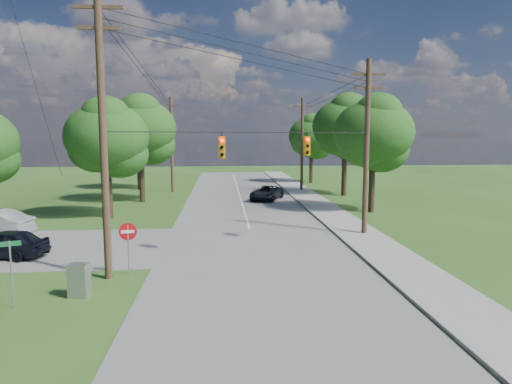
{
  "coord_description": "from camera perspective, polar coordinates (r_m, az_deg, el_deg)",
  "views": [
    {
      "loc": [
        0.24,
        -18.82,
        6.07
      ],
      "look_at": [
        2.03,
        5.0,
        3.07
      ],
      "focal_mm": 32.0,
      "sensor_mm": 36.0,
      "label": 1
    }
  ],
  "objects": [
    {
      "name": "pole_sw",
      "position": [
        19.82,
        -18.59,
        7.24
      ],
      "size": [
        2.0,
        0.32,
        12.0
      ],
      "color": "brown",
      "rests_on": "ground"
    },
    {
      "name": "main_road",
      "position": [
        24.64,
        -0.08,
        -7.07
      ],
      "size": [
        10.0,
        100.0,
        0.03
      ],
      "primitive_type": "cube",
      "color": "gray",
      "rests_on": "ground"
    },
    {
      "name": "tree_w_mid",
      "position": [
        42.45,
        -14.26,
        7.63
      ],
      "size": [
        6.4,
        6.4,
        9.22
      ],
      "color": "#3C2C1E",
      "rests_on": "ground"
    },
    {
      "name": "street_name_sign",
      "position": [
        18.21,
        -28.3,
        -8.05
      ],
      "size": [
        0.69,
        0.27,
        2.42
      ],
      "rotation": [
        0.0,
        0.0,
        0.34
      ],
      "color": "#929497",
      "rests_on": "ground"
    },
    {
      "name": "car_main_north",
      "position": [
        42.5,
        1.35,
        -0.12
      ],
      "size": [
        3.9,
        5.22,
        1.32
      ],
      "primitive_type": "imported",
      "rotation": [
        0.0,
        0.0,
        -0.41
      ],
      "color": "black",
      "rests_on": "main_road"
    },
    {
      "name": "pole_north_e",
      "position": [
        49.59,
        5.78,
        6.04
      ],
      "size": [
        2.0,
        0.32,
        10.0
      ],
      "color": "brown",
      "rests_on": "ground"
    },
    {
      "name": "tree_e_far",
      "position": [
        57.93,
        6.95,
        6.96
      ],
      "size": [
        5.8,
        5.8,
        8.32
      ],
      "color": "#3C2C1E",
      "rests_on": "ground"
    },
    {
      "name": "tree_w_near",
      "position": [
        34.81,
        -18.12,
        6.57
      ],
      "size": [
        6.0,
        6.0,
        8.4
      ],
      "color": "#3C2C1E",
      "rests_on": "ground"
    },
    {
      "name": "car_cross_dark",
      "position": [
        25.85,
        -28.88,
        -5.65
      ],
      "size": [
        4.41,
        2.5,
        1.41
      ],
      "primitive_type": "imported",
      "rotation": [
        0.0,
        0.0,
        -1.78
      ],
      "color": "black",
      "rests_on": "cross_road"
    },
    {
      "name": "power_lines",
      "position": [
        30.55,
        -1.97,
        12.95
      ],
      "size": [
        13.93,
        29.62,
        4.93
      ],
      "color": "black",
      "rests_on": "ground"
    },
    {
      "name": "sidewalk_east",
      "position": [
        25.98,
        14.92,
        -6.46
      ],
      "size": [
        2.6,
        100.0,
        0.12
      ],
      "primitive_type": "cube",
      "color": "gray",
      "rests_on": "ground"
    },
    {
      "name": "ground",
      "position": [
        19.78,
        -4.88,
        -10.75
      ],
      "size": [
        140.0,
        140.0,
        0.0
      ],
      "primitive_type": "plane",
      "color": "#2C531B",
      "rests_on": "ground"
    },
    {
      "name": "tree_e_mid",
      "position": [
        46.47,
        11.1,
        8.06
      ],
      "size": [
        6.6,
        6.6,
        9.64
      ],
      "color": "#3C2C1E",
      "rests_on": "ground"
    },
    {
      "name": "pole_ne",
      "position": [
        28.19,
        13.65,
        5.73
      ],
      "size": [
        2.0,
        0.32,
        10.5
      ],
      "color": "brown",
      "rests_on": "ground"
    },
    {
      "name": "tree_w_far",
      "position": [
        52.64,
        -14.53,
        7.13
      ],
      "size": [
        6.0,
        6.0,
        8.73
      ],
      "color": "#3C2C1E",
      "rests_on": "ground"
    },
    {
      "name": "traffic_signals",
      "position": [
        23.37,
        1.39,
        5.75
      ],
      "size": [
        4.91,
        3.27,
        1.05
      ],
      "color": "#CB870B",
      "rests_on": "ground"
    },
    {
      "name": "tree_e_near",
      "position": [
        36.75,
        14.47,
        7.22
      ],
      "size": [
        6.2,
        6.2,
        8.81
      ],
      "color": "#3C2C1E",
      "rests_on": "ground"
    },
    {
      "name": "control_cabinet",
      "position": [
        18.64,
        -21.24,
        -10.26
      ],
      "size": [
        0.79,
        0.62,
        1.3
      ],
      "primitive_type": "cube",
      "rotation": [
        0.0,
        0.0,
        -0.16
      ],
      "color": "#929497",
      "rests_on": "ground"
    },
    {
      "name": "do_not_enter_sign",
      "position": [
        20.53,
        -15.71,
        -5.44
      ],
      "size": [
        0.77,
        0.15,
        2.32
      ],
      "rotation": [
        0.0,
        0.0,
        0.14
      ],
      "color": "#929497",
      "rests_on": "ground"
    },
    {
      "name": "pole_north_w",
      "position": [
        49.11,
        -10.49,
        5.95
      ],
      "size": [
        2.0,
        0.32,
        10.0
      ],
      "color": "brown",
      "rests_on": "ground"
    }
  ]
}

